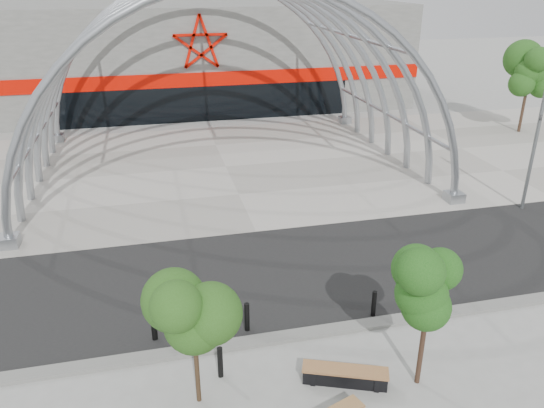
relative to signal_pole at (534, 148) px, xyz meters
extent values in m
plane|color=gray|center=(-12.72, -6.55, -3.00)|extent=(140.00, 140.00, 0.00)
cube|color=black|center=(-12.72, -3.05, -2.99)|extent=(140.00, 7.00, 0.02)
cube|color=#9C978D|center=(-12.72, 8.95, -2.98)|extent=(60.00, 17.00, 0.04)
cube|color=slate|center=(-12.72, -6.80, -2.94)|extent=(60.00, 0.50, 0.12)
cube|color=slate|center=(-12.72, 26.95, 1.00)|extent=(34.00, 15.00, 8.00)
cube|color=black|center=(-12.72, 19.50, -1.70)|extent=(22.00, 0.25, 2.60)
cube|color=red|center=(-12.72, 19.50, 0.10)|extent=(34.00, 0.30, 1.00)
torus|color=#92979D|center=(-12.72, 1.45, -3.00)|extent=(20.36, 0.36, 20.36)
torus|color=#92979D|center=(-12.72, 3.95, -3.00)|extent=(20.36, 0.36, 20.36)
torus|color=#92979D|center=(-12.72, 6.45, -3.00)|extent=(20.36, 0.36, 20.36)
torus|color=#92979D|center=(-12.72, 8.95, -3.00)|extent=(20.36, 0.36, 20.36)
torus|color=#92979D|center=(-12.72, 11.45, -3.00)|extent=(20.36, 0.36, 20.36)
torus|color=#92979D|center=(-12.72, 13.95, -3.00)|extent=(20.36, 0.36, 20.36)
torus|color=#92979D|center=(-12.72, 16.45, -3.00)|extent=(20.36, 0.36, 20.36)
cylinder|color=#92979D|center=(-3.06, 8.95, -0.41)|extent=(0.20, 15.00, 0.20)
cylinder|color=#92979D|center=(-5.65, 8.95, 4.07)|extent=(0.20, 15.00, 0.20)
cylinder|color=#92979D|center=(-19.79, 8.95, 4.07)|extent=(0.20, 15.00, 0.20)
cylinder|color=#92979D|center=(-22.38, 8.95, -0.41)|extent=(0.20, 15.00, 0.20)
cube|color=#92979D|center=(-22.72, 1.45, -2.75)|extent=(0.80, 0.80, 0.50)
cube|color=#92979D|center=(-22.72, 16.45, -2.75)|extent=(0.80, 0.80, 0.50)
cube|color=#92979D|center=(-2.72, 1.45, -2.75)|extent=(0.80, 0.80, 0.50)
cube|color=#92979D|center=(-2.72, 16.45, -2.75)|extent=(0.80, 0.80, 0.50)
cylinder|color=slate|center=(0.00, 0.00, -0.13)|extent=(0.16, 0.16, 5.74)
imported|color=black|center=(0.00, 0.00, 1.13)|extent=(0.42, 0.80, 0.16)
cylinder|color=#2E2112|center=(-16.14, -8.74, -2.03)|extent=(0.12, 0.12, 1.94)
ellipsoid|color=#224612|center=(-16.14, -8.74, -0.26)|extent=(1.66, 1.66, 2.12)
cylinder|color=black|center=(-10.29, -9.43, -1.96)|extent=(0.14, 0.14, 2.07)
ellipsoid|color=#10430D|center=(-10.29, -9.43, -0.08)|extent=(1.71, 1.71, 2.26)
cube|color=black|center=(-12.23, -9.02, -2.81)|extent=(2.25, 1.22, 0.38)
cube|color=black|center=(-13.02, -8.72, -2.77)|extent=(0.31, 0.51, 0.45)
cube|color=black|center=(-11.45, -9.33, -2.77)|extent=(0.31, 0.51, 0.45)
cube|color=brown|center=(-12.23, -9.02, -2.55)|extent=(2.33, 1.31, 0.07)
cylinder|color=black|center=(-17.17, -5.94, -2.47)|extent=(0.17, 0.17, 1.05)
cylinder|color=black|center=(-15.46, -7.98, -2.52)|extent=(0.15, 0.15, 0.95)
cylinder|color=black|center=(-14.37, -6.15, -2.50)|extent=(0.16, 0.16, 0.99)
cylinder|color=black|center=(-10.26, -6.35, -2.54)|extent=(0.15, 0.15, 0.93)
cylinder|color=black|center=(-8.06, -6.19, -2.53)|extent=(0.15, 0.15, 0.94)
cylinder|color=black|center=(8.28, 11.45, -1.49)|extent=(0.20, 0.20, 3.03)
ellipsoid|color=#17410F|center=(8.28, 11.45, 1.26)|extent=(2.70, 2.70, 3.30)
camera|label=1|loc=(-16.73, -19.49, 7.23)|focal=35.00mm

